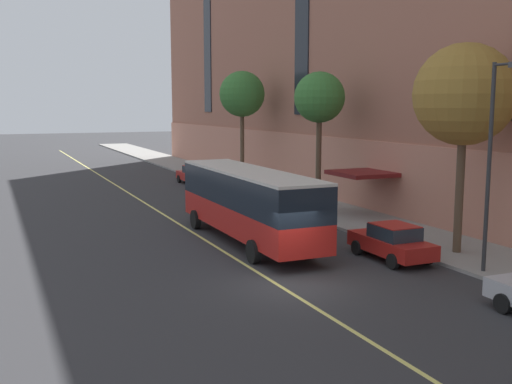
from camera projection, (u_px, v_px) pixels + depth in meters
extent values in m
plane|color=#303033|center=(298.00, 283.00, 22.16)|extent=(260.00, 260.00, 0.00)
cube|color=gray|center=(433.00, 242.00, 28.44)|extent=(4.71, 160.00, 0.15)
cube|color=maroon|center=(363.00, 173.00, 34.80)|extent=(3.20, 3.40, 0.24)
cube|color=red|center=(248.00, 217.00, 28.50)|extent=(2.63, 11.97, 1.24)
cube|color=black|center=(248.00, 189.00, 28.30)|extent=(2.64, 11.97, 1.52)
cube|color=silver|center=(248.00, 171.00, 28.18)|extent=(2.65, 11.97, 0.12)
cube|color=#19232D|center=(207.00, 178.00, 33.76)|extent=(2.35, 0.09, 1.14)
cube|color=orange|center=(206.00, 165.00, 33.67)|extent=(1.79, 0.07, 0.28)
cube|color=black|center=(207.00, 208.00, 34.03)|extent=(2.50, 0.14, 0.24)
cube|color=white|center=(192.00, 205.00, 33.64)|extent=(0.28, 0.06, 0.18)
cube|color=white|center=(222.00, 203.00, 34.35)|extent=(0.28, 0.06, 0.18)
cylinder|color=black|center=(196.00, 219.00, 31.89)|extent=(0.31, 1.00, 1.00)
cylinder|color=black|center=(240.00, 216.00, 32.90)|extent=(0.31, 1.00, 1.00)
cylinder|color=black|center=(253.00, 252.00, 24.85)|extent=(0.31, 1.00, 1.00)
cylinder|color=black|center=(307.00, 246.00, 25.86)|extent=(0.31, 1.00, 1.00)
cube|color=#B21E19|center=(391.00, 245.00, 25.45)|extent=(1.77, 4.22, 0.64)
cube|color=#232D38|center=(395.00, 232.00, 25.17)|extent=(1.54, 1.91, 0.56)
cube|color=#B21E19|center=(395.00, 225.00, 25.13)|extent=(1.51, 1.82, 0.04)
cylinder|color=black|center=(357.00, 247.00, 26.34)|extent=(0.23, 0.64, 0.64)
cylinder|color=black|center=(389.00, 244.00, 27.01)|extent=(0.23, 0.64, 0.64)
cylinder|color=black|center=(393.00, 261.00, 23.98)|extent=(0.23, 0.64, 0.64)
cylinder|color=black|center=(427.00, 257.00, 24.65)|extent=(0.23, 0.64, 0.64)
cube|color=#4C4C51|center=(278.00, 205.00, 35.78)|extent=(1.87, 4.63, 0.64)
cube|color=#232D38|center=(280.00, 195.00, 35.49)|extent=(1.60, 2.10, 0.56)
cube|color=#4C4C51|center=(280.00, 190.00, 35.44)|extent=(1.57, 2.01, 0.04)
cylinder|color=black|center=(255.00, 207.00, 36.73)|extent=(0.23, 0.64, 0.64)
cylinder|color=black|center=(280.00, 205.00, 37.46)|extent=(0.23, 0.64, 0.64)
cylinder|color=black|center=(276.00, 215.00, 34.18)|extent=(0.23, 0.64, 0.64)
cylinder|color=black|center=(303.00, 213.00, 34.92)|extent=(0.23, 0.64, 0.64)
cube|color=#B21E19|center=(194.00, 177.00, 49.96)|extent=(1.76, 4.75, 0.64)
cube|color=#232D38|center=(195.00, 170.00, 49.66)|extent=(1.54, 2.14, 0.56)
cube|color=#B21E19|center=(195.00, 166.00, 49.61)|extent=(1.50, 2.04, 0.04)
cylinder|color=black|center=(179.00, 179.00, 50.99)|extent=(0.22, 0.64, 0.64)
cylinder|color=black|center=(198.00, 178.00, 51.67)|extent=(0.22, 0.64, 0.64)
cylinder|color=black|center=(190.00, 183.00, 48.33)|extent=(0.22, 0.64, 0.64)
cylinder|color=black|center=(209.00, 182.00, 49.01)|extent=(0.22, 0.64, 0.64)
cube|color=#B7B7BC|center=(221.00, 186.00, 44.13)|extent=(1.88, 4.51, 0.64)
cube|color=#232D38|center=(222.00, 178.00, 43.84)|extent=(1.59, 2.06, 0.56)
cube|color=#B7B7BC|center=(222.00, 174.00, 43.80)|extent=(1.56, 1.97, 0.04)
cylinder|color=black|center=(205.00, 188.00, 45.13)|extent=(0.24, 0.65, 0.64)
cylinder|color=black|center=(226.00, 187.00, 45.77)|extent=(0.24, 0.65, 0.64)
cylinder|color=black|center=(216.00, 193.00, 42.59)|extent=(0.24, 0.65, 0.64)
cylinder|color=black|center=(239.00, 192.00, 43.23)|extent=(0.24, 0.65, 0.64)
cylinder|color=black|center=(503.00, 303.00, 18.88)|extent=(0.24, 0.65, 0.64)
cylinder|color=brown|center=(460.00, 188.00, 25.86)|extent=(0.36, 0.36, 5.64)
sphere|color=olive|center=(464.00, 94.00, 25.29)|extent=(4.33, 4.33, 4.33)
cylinder|color=brown|center=(319.00, 161.00, 36.84)|extent=(0.34, 0.34, 6.01)
sphere|color=#387533|center=(319.00, 97.00, 36.29)|extent=(3.10, 3.10, 3.10)
cylinder|color=brown|center=(242.00, 146.00, 47.82)|extent=(0.32, 0.32, 6.28)
sphere|color=#387533|center=(242.00, 94.00, 47.23)|extent=(3.60, 3.60, 3.60)
cylinder|color=#2D2D30|center=(489.00, 169.00, 22.68)|extent=(0.16, 0.16, 7.95)
cylinder|color=#2D2D30|center=(506.00, 64.00, 21.63)|extent=(0.10, 1.10, 0.10)
cube|color=#E0D66B|center=(247.00, 266.00, 24.56)|extent=(0.16, 140.00, 0.01)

